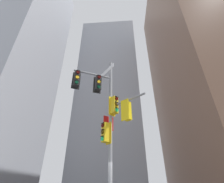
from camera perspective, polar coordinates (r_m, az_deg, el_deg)
The scene contains 4 objects.
building_tower_left at distance 33.69m, azimuth -31.62°, elevation 12.60°, with size 13.03×13.03×44.02m, color #9399A3.
building_tower_right at distance 28.12m, azimuth 34.21°, elevation 10.22°, with size 16.96×16.96×34.74m, color brown.
building_mid_block at distance 41.09m, azimuth -0.98°, elevation -2.65°, with size 13.76×13.76×41.43m, color #9399A3.
signal_pole_assembly at distance 9.16m, azimuth -2.06°, elevation -6.18°, with size 4.10×1.92×8.76m.
Camera 1 is at (0.71, -8.60, 1.40)m, focal length 26.33 mm.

